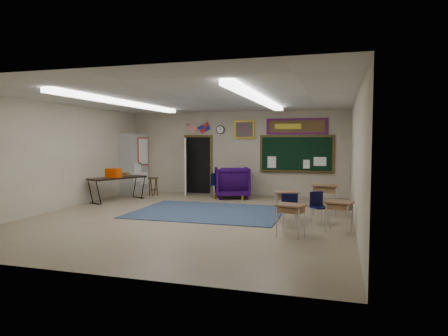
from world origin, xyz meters
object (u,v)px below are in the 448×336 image
(wingback_armchair, at_px, (232,182))
(folding_table, at_px, (118,188))
(student_desk_front_left, at_px, (287,204))
(wooden_stool, at_px, (153,186))
(student_desk_front_right, at_px, (325,198))

(wingback_armchair, relative_size, folding_table, 0.59)
(student_desk_front_left, distance_m, folding_table, 5.88)
(folding_table, xyz_separation_m, wooden_stool, (0.57, 1.43, -0.09))
(student_desk_front_left, relative_size, wooden_stool, 1.10)
(wingback_armchair, distance_m, student_desk_front_right, 3.97)
(folding_table, height_order, wooden_stool, folding_table)
(folding_table, bearing_deg, student_desk_front_left, 8.99)
(student_desk_front_right, distance_m, wooden_stool, 6.32)
(student_desk_front_right, bearing_deg, wingback_armchair, 142.14)
(student_desk_front_left, distance_m, wooden_stool, 5.92)
(student_desk_front_right, relative_size, folding_table, 0.41)
(student_desk_front_right, distance_m, folding_table, 6.56)
(folding_table, bearing_deg, student_desk_front_right, 18.88)
(student_desk_front_left, height_order, folding_table, folding_table)
(student_desk_front_left, xyz_separation_m, wooden_stool, (-5.10, 3.00, -0.06))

